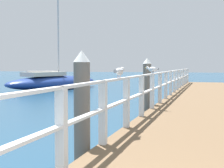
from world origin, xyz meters
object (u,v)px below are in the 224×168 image
(seagull_foreground, at_px, (119,71))
(seagull_background, at_px, (152,69))
(dock_piling_near, at_px, (82,108))
(dock_piling_far, at_px, (147,87))
(boat_0, at_px, (54,82))

(seagull_foreground, bearing_deg, seagull_background, 96.33)
(dock_piling_near, height_order, dock_piling_far, same)
(seagull_background, bearing_deg, dock_piling_far, 40.57)
(dock_piling_far, xyz_separation_m, seagull_background, (0.37, -1.11, 0.62))
(seagull_background, relative_size, boat_0, 0.04)
(dock_piling_far, distance_m, seagull_background, 1.32)
(boat_0, bearing_deg, dock_piling_far, -30.90)
(seagull_foreground, relative_size, seagull_background, 1.04)
(seagull_foreground, bearing_deg, dock_piling_near, -104.27)
(dock_piling_near, height_order, boat_0, boat_0)
(seagull_background, xyz_separation_m, boat_0, (-9.11, 11.42, -1.07))
(dock_piling_far, bearing_deg, seagull_foreground, -85.58)
(seagull_foreground, xyz_separation_m, seagull_background, (-0.01, 3.81, 0.00))
(dock_piling_near, xyz_separation_m, seagull_foreground, (0.38, 1.02, 0.62))
(dock_piling_near, relative_size, seagull_foreground, 4.16)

